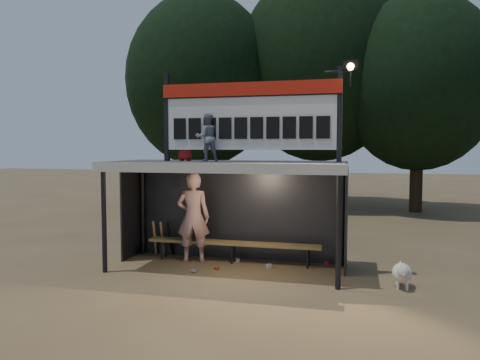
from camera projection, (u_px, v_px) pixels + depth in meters
The scene contains 13 objects.
ground at pixel (226, 269), 10.10m from camera, with size 80.00×80.00×0.00m, color brown.
player at pixel (193, 217), 10.66m from camera, with size 0.75×0.49×2.06m, color silver.
child_a at pixel (207, 138), 9.90m from camera, with size 0.49×0.38×1.02m, color gray.
child_b at pixel (185, 142), 10.29m from camera, with size 0.42×0.27×0.85m, color maroon.
dugout_shelter at pixel (229, 183), 10.21m from camera, with size 5.10×2.08×2.32m.
scoreboard_assembly at pixel (252, 113), 9.73m from camera, with size 4.10×0.27×1.99m.
bench at pixel (233, 244), 10.60m from camera, with size 4.00×0.35×0.48m.
tree_left at pixel (201, 81), 20.37m from camera, with size 6.46×6.46×9.27m.
tree_mid at pixel (320, 67), 20.54m from camera, with size 7.22×7.22×10.36m.
tree_right at pixel (419, 83), 18.66m from camera, with size 6.08×6.08×8.72m.
dog at pixel (402, 273), 8.71m from camera, with size 0.36×0.81×0.49m.
bats at pixel (162, 238), 11.32m from camera, with size 0.48×0.33×0.84m.
litter at pixel (251, 265), 10.24m from camera, with size 2.79×1.46×0.08m.
Camera 1 is at (2.74, -9.57, 2.62)m, focal length 35.00 mm.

